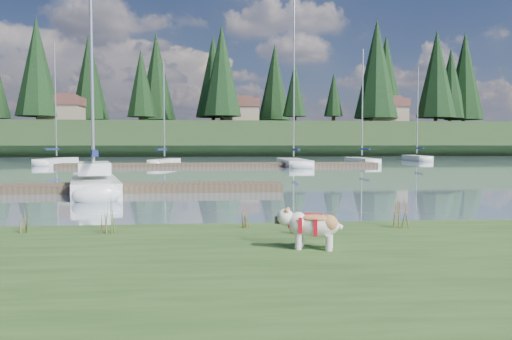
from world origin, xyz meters
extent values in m
plane|color=#7B92A1|center=(0.00, 30.00, 0.00)|extent=(200.00, 200.00, 0.00)
cube|color=#335221|center=(0.00, -6.00, 0.17)|extent=(60.00, 9.00, 0.35)
cube|color=#203319|center=(0.00, 73.00, 2.50)|extent=(200.00, 20.00, 5.00)
cylinder|color=silver|center=(2.46, -4.00, 0.46)|extent=(0.11, 0.11, 0.22)
cylinder|color=silver|center=(2.52, -3.79, 0.46)|extent=(0.11, 0.11, 0.22)
cylinder|color=silver|center=(2.89, -4.12, 0.46)|extent=(0.11, 0.11, 0.22)
cylinder|color=silver|center=(2.95, -3.91, 0.46)|extent=(0.11, 0.11, 0.22)
ellipsoid|color=silver|center=(2.71, -3.96, 0.69)|extent=(0.80, 0.55, 0.34)
ellipsoid|color=#AD7341|center=(2.71, -3.96, 0.80)|extent=(0.58, 0.47, 0.12)
ellipsoid|color=silver|center=(2.29, -3.84, 0.80)|extent=(0.32, 0.32, 0.25)
cube|color=black|center=(2.18, -3.81, 0.76)|extent=(0.11, 0.14, 0.10)
cube|color=white|center=(-3.39, 8.98, 0.22)|extent=(3.33, 7.37, 0.70)
ellipsoid|color=white|center=(-4.26, 12.47, 0.22)|extent=(2.00, 2.28, 0.70)
cylinder|color=silver|center=(-3.55, 9.62, 6.25)|extent=(0.14, 0.14, 10.90)
cube|color=navy|center=(-3.13, 7.95, 1.55)|extent=(0.99, 3.22, 0.20)
cube|color=white|center=(-3.29, 8.59, 0.95)|extent=(1.75, 2.81, 0.45)
cube|color=#4C3D2C|center=(-4.00, 9.00, 0.15)|extent=(16.00, 2.00, 0.30)
cube|color=#4C3D2C|center=(2.00, 30.00, 0.15)|extent=(26.00, 2.20, 0.30)
cube|color=white|center=(-12.69, 35.49, 0.22)|extent=(2.20, 6.75, 0.70)
ellipsoid|color=white|center=(-12.34, 38.78, 0.22)|extent=(1.63, 1.95, 0.70)
cylinder|color=silver|center=(-12.69, 35.49, 5.82)|extent=(0.12, 0.12, 10.04)
cube|color=navy|center=(-12.79, 34.59, 1.40)|extent=(0.48, 2.64, 0.20)
cube|color=white|center=(-2.74, 32.29, 0.22)|extent=(2.45, 5.28, 0.70)
ellipsoid|color=white|center=(-2.08, 34.78, 0.22)|extent=(1.45, 1.65, 0.70)
cylinder|color=silver|center=(-2.74, 32.29, 4.85)|extent=(0.12, 0.12, 8.11)
cube|color=navy|center=(-2.92, 31.62, 1.40)|extent=(0.72, 2.03, 0.20)
cube|color=white|center=(8.24, 30.71, 0.22)|extent=(2.07, 8.53, 0.70)
ellipsoid|color=white|center=(8.31, 34.96, 0.22)|extent=(1.89, 2.35, 0.70)
cylinder|color=silver|center=(8.24, 30.71, 7.33)|extent=(0.12, 0.12, 13.07)
cube|color=navy|center=(8.22, 29.55, 1.40)|extent=(0.26, 3.38, 0.20)
cube|color=white|center=(15.19, 34.01, 0.22)|extent=(1.55, 6.36, 0.70)
ellipsoid|color=white|center=(15.14, 37.18, 0.22)|extent=(1.41, 1.75, 0.70)
cylinder|color=silver|center=(15.19, 34.01, 5.68)|extent=(0.12, 0.12, 9.76)
cube|color=navy|center=(15.21, 33.15, 1.40)|extent=(0.24, 2.52, 0.20)
cube|color=white|center=(24.11, 42.53, 0.22)|extent=(2.04, 6.52, 0.70)
ellipsoid|color=white|center=(24.40, 45.72, 0.22)|extent=(1.55, 1.87, 0.70)
cylinder|color=silver|center=(24.11, 42.53, 5.58)|extent=(0.12, 0.12, 9.56)
cube|color=navy|center=(24.03, 41.66, 1.40)|extent=(0.43, 2.56, 0.20)
cone|color=#475B23|center=(-0.65, -2.36, 0.67)|extent=(0.03, 0.03, 0.64)
cone|color=brown|center=(-0.54, -2.43, 0.61)|extent=(0.03, 0.03, 0.51)
cone|color=#475B23|center=(-0.59, -2.33, 0.70)|extent=(0.03, 0.03, 0.70)
cone|color=brown|center=(-0.51, -2.39, 0.57)|extent=(0.03, 0.03, 0.45)
cone|color=#475B23|center=(-0.63, -2.44, 0.64)|extent=(0.03, 0.03, 0.58)
cone|color=#475B23|center=(1.72, -2.08, 0.60)|extent=(0.03, 0.03, 0.50)
cone|color=brown|center=(1.83, -2.15, 0.55)|extent=(0.03, 0.03, 0.40)
cone|color=#475B23|center=(1.78, -2.05, 0.62)|extent=(0.03, 0.03, 0.55)
cone|color=brown|center=(1.86, -2.11, 0.52)|extent=(0.03, 0.03, 0.35)
cone|color=#475B23|center=(1.74, -2.16, 0.57)|extent=(0.03, 0.03, 0.45)
cone|color=#475B23|center=(2.56, -2.73, 0.68)|extent=(0.03, 0.03, 0.67)
cone|color=brown|center=(2.67, -2.80, 0.62)|extent=(0.03, 0.03, 0.53)
cone|color=#475B23|center=(2.62, -2.70, 0.72)|extent=(0.03, 0.03, 0.73)
cone|color=brown|center=(2.70, -2.76, 0.58)|extent=(0.03, 0.03, 0.47)
cone|color=#475B23|center=(2.58, -2.81, 0.65)|extent=(0.03, 0.03, 0.60)
cone|color=#475B23|center=(-2.06, -2.22, 0.62)|extent=(0.03, 0.03, 0.54)
cone|color=brown|center=(-1.95, -2.29, 0.57)|extent=(0.03, 0.03, 0.43)
cone|color=#475B23|center=(-2.00, -2.19, 0.65)|extent=(0.03, 0.03, 0.59)
cone|color=brown|center=(-1.92, -2.25, 0.54)|extent=(0.03, 0.03, 0.38)
cone|color=#475B23|center=(-2.04, -2.30, 0.59)|extent=(0.03, 0.03, 0.49)
cone|color=#475B23|center=(3.26, -2.48, 0.55)|extent=(0.03, 0.03, 0.39)
cone|color=brown|center=(3.37, -2.55, 0.51)|extent=(0.03, 0.03, 0.32)
cone|color=#475B23|center=(3.32, -2.45, 0.57)|extent=(0.03, 0.03, 0.43)
cone|color=brown|center=(3.40, -2.51, 0.49)|extent=(0.03, 0.03, 0.28)
cone|color=#475B23|center=(3.28, -2.56, 0.53)|extent=(0.03, 0.03, 0.35)
cone|color=#475B23|center=(4.59, -2.29, 0.67)|extent=(0.03, 0.03, 0.64)
cone|color=brown|center=(4.70, -2.36, 0.60)|extent=(0.03, 0.03, 0.51)
cone|color=#475B23|center=(4.65, -2.26, 0.70)|extent=(0.03, 0.03, 0.70)
cone|color=brown|center=(4.73, -2.32, 0.57)|extent=(0.03, 0.03, 0.45)
cone|color=#475B23|center=(4.61, -2.37, 0.64)|extent=(0.03, 0.03, 0.57)
cube|color=#33281C|center=(0.00, -1.60, 0.07)|extent=(60.00, 0.50, 0.14)
cylinder|color=#382619|center=(-25.00, 68.00, 5.90)|extent=(0.60, 0.60, 1.80)
cone|color=black|center=(-25.00, 68.00, 13.55)|extent=(6.60, 6.60, 15.00)
cylinder|color=#382619|center=(-10.00, 72.00, 5.90)|extent=(0.60, 0.60, 1.80)
cone|color=black|center=(-10.00, 72.00, 11.75)|extent=(4.84, 4.84, 11.00)
cylinder|color=#382619|center=(3.00, 66.00, 5.90)|extent=(0.60, 0.60, 1.80)
cone|color=black|center=(3.00, 66.00, 13.10)|extent=(6.16, 6.16, 14.00)
cylinder|color=#382619|center=(15.00, 70.00, 5.90)|extent=(0.60, 0.60, 1.80)
cone|color=black|center=(15.00, 70.00, 10.85)|extent=(3.96, 3.96, 9.00)
cylinder|color=#382619|center=(28.00, 68.00, 5.90)|extent=(0.60, 0.60, 1.80)
cone|color=black|center=(28.00, 68.00, 14.00)|extent=(7.04, 7.04, 16.00)
cylinder|color=#382619|center=(42.00, 71.00, 5.90)|extent=(0.60, 0.60, 1.80)
cone|color=black|center=(42.00, 71.00, 12.20)|extent=(5.28, 5.28, 12.00)
cube|color=gray|center=(-22.00, 70.00, 6.40)|extent=(6.00, 5.00, 2.80)
cube|color=brown|center=(-22.00, 70.00, 8.50)|extent=(6.30, 5.30, 1.40)
cube|color=brown|center=(-22.00, 70.00, 9.30)|extent=(4.20, 3.60, 0.70)
cube|color=gray|center=(6.00, 71.00, 6.40)|extent=(6.00, 5.00, 2.80)
cube|color=brown|center=(6.00, 71.00, 8.50)|extent=(6.30, 5.30, 1.40)
cube|color=brown|center=(6.00, 71.00, 9.30)|extent=(4.20, 3.60, 0.70)
cube|color=gray|center=(30.00, 69.00, 6.40)|extent=(6.00, 5.00, 2.80)
cube|color=brown|center=(30.00, 69.00, 8.50)|extent=(6.30, 5.30, 1.40)
cube|color=brown|center=(30.00, 69.00, 9.30)|extent=(4.20, 3.60, 0.70)
camera|label=1|loc=(1.19, -11.12, 1.89)|focal=35.00mm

